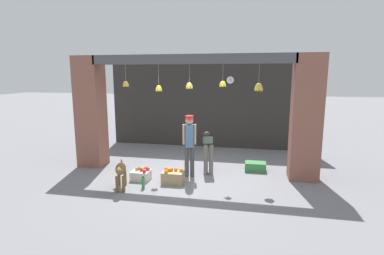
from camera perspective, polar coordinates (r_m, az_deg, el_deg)
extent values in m
plane|color=slate|center=(7.90, -0.68, -8.95)|extent=(60.00, 60.00, 0.00)
cube|color=#2D2B28|center=(10.64, 2.91, 4.48)|extent=(7.03, 0.12, 3.07)
cube|color=brown|center=(8.87, -18.72, 2.81)|extent=(0.70, 0.60, 3.07)
cube|color=brown|center=(7.78, 20.91, 1.72)|extent=(0.70, 0.60, 3.07)
cube|color=#4C4C51|center=(7.59, -0.53, 12.90)|extent=(5.13, 0.24, 0.24)
cylinder|color=#B2AD99|center=(8.07, -12.58, 10.14)|extent=(0.01, 0.01, 0.43)
ellipsoid|color=gold|center=(8.05, -12.23, 8.11)|extent=(0.11, 0.06, 0.17)
ellipsoid|color=gold|center=(8.09, -12.24, 8.12)|extent=(0.09, 0.10, 0.18)
ellipsoid|color=gold|center=(8.11, -12.45, 8.12)|extent=(0.07, 0.11, 0.17)
ellipsoid|color=gold|center=(8.10, -12.70, 8.11)|extent=(0.11, 0.08, 0.17)
ellipsoid|color=gold|center=(8.07, -12.80, 8.10)|extent=(0.11, 0.08, 0.17)
ellipsoid|color=gold|center=(8.04, -12.68, 8.09)|extent=(0.07, 0.11, 0.17)
ellipsoid|color=gold|center=(8.03, -12.43, 8.10)|extent=(0.09, 0.10, 0.18)
cylinder|color=#B2AD99|center=(7.83, -6.40, 9.93)|extent=(0.01, 0.01, 0.53)
ellipsoid|color=yellow|center=(7.82, -6.05, 7.42)|extent=(0.12, 0.06, 0.18)
ellipsoid|color=yellow|center=(7.87, -6.17, 7.43)|extent=(0.08, 0.11, 0.18)
ellipsoid|color=yellow|center=(7.87, -6.55, 7.42)|extent=(0.11, 0.09, 0.19)
ellipsoid|color=yellow|center=(7.82, -6.66, 7.41)|extent=(0.11, 0.09, 0.19)
ellipsoid|color=yellow|center=(7.79, -6.35, 7.40)|extent=(0.08, 0.11, 0.18)
cylinder|color=#B2AD99|center=(7.63, -0.53, 10.28)|extent=(0.01, 0.01, 0.46)
ellipsoid|color=yellow|center=(7.63, -0.19, 7.96)|extent=(0.12, 0.06, 0.18)
ellipsoid|color=yellow|center=(7.68, -0.45, 7.98)|extent=(0.06, 0.12, 0.18)
ellipsoid|color=yellow|center=(7.65, -0.86, 7.97)|extent=(0.12, 0.06, 0.18)
ellipsoid|color=yellow|center=(7.59, -0.59, 7.95)|extent=(0.06, 0.12, 0.18)
cylinder|color=#B2AD99|center=(7.44, 5.92, 10.40)|extent=(0.01, 0.01, 0.41)
ellipsoid|color=yellow|center=(7.44, 6.20, 8.24)|extent=(0.11, 0.06, 0.17)
ellipsoid|color=yellow|center=(7.48, 5.91, 8.26)|extent=(0.06, 0.11, 0.17)
ellipsoid|color=yellow|center=(7.44, 5.55, 8.25)|extent=(0.11, 0.06, 0.17)
ellipsoid|color=yellow|center=(7.40, 5.84, 8.24)|extent=(0.06, 0.11, 0.17)
cylinder|color=#B2AD99|center=(7.39, 12.67, 10.03)|extent=(0.01, 0.01, 0.46)
ellipsoid|color=gold|center=(7.40, 12.99, 7.50)|extent=(0.14, 0.08, 0.22)
ellipsoid|color=gold|center=(7.44, 12.83, 7.52)|extent=(0.12, 0.13, 0.23)
ellipsoid|color=gold|center=(7.45, 12.47, 7.54)|extent=(0.09, 0.14, 0.22)
ellipsoid|color=gold|center=(7.42, 12.19, 7.54)|extent=(0.14, 0.11, 0.23)
ellipsoid|color=gold|center=(7.38, 12.20, 7.52)|extent=(0.14, 0.11, 0.23)
ellipsoid|color=gold|center=(7.35, 12.48, 7.50)|extent=(0.09, 0.14, 0.22)
ellipsoid|color=gold|center=(7.36, 12.84, 7.49)|extent=(0.12, 0.13, 0.23)
ellipsoid|color=brown|center=(7.04, -13.43, -7.64)|extent=(0.42, 0.63, 0.23)
cylinder|color=brown|center=(6.92, -12.91, -10.46)|extent=(0.07, 0.07, 0.36)
cylinder|color=brown|center=(6.93, -14.08, -10.46)|extent=(0.07, 0.07, 0.36)
cylinder|color=brown|center=(7.33, -12.63, -9.24)|extent=(0.07, 0.07, 0.36)
cylinder|color=brown|center=(7.35, -13.74, -9.25)|extent=(0.07, 0.07, 0.36)
ellipsoid|color=brown|center=(6.72, -13.69, -8.04)|extent=(0.21, 0.25, 0.16)
cone|color=brown|center=(6.69, -13.32, -7.35)|extent=(0.05, 0.05, 0.07)
cone|color=brown|center=(6.70, -14.12, -7.36)|extent=(0.05, 0.05, 0.07)
cylinder|color=brown|center=(7.34, -13.22, -6.70)|extent=(0.10, 0.19, 0.24)
cylinder|color=#424247|center=(7.67, 0.03, -6.51)|extent=(0.11, 0.11, 0.77)
cylinder|color=#424247|center=(7.67, -1.02, -6.53)|extent=(0.11, 0.11, 0.77)
cube|color=#4C7099|center=(7.50, -0.50, -1.58)|extent=(0.24, 0.21, 0.58)
cylinder|color=tan|center=(7.50, 0.57, -1.31)|extent=(0.06, 0.06, 0.51)
cylinder|color=tan|center=(7.49, -1.57, -1.33)|extent=(0.06, 0.06, 0.51)
sphere|color=tan|center=(7.44, -0.50, 1.35)|extent=(0.20, 0.20, 0.20)
cylinder|color=red|center=(7.42, -0.51, 2.00)|extent=(0.20, 0.20, 0.07)
cube|color=red|center=(7.33, -0.47, 1.66)|extent=(0.19, 0.15, 0.01)
cylinder|color=#6B665B|center=(7.79, 2.64, -6.21)|extent=(0.11, 0.11, 0.79)
cylinder|color=#6B665B|center=(7.80, 3.67, -6.20)|extent=(0.11, 0.11, 0.79)
cube|color=#4C5B4C|center=(7.94, 3.02, -2.43)|extent=(0.35, 0.62, 0.31)
sphere|color=black|center=(8.28, 2.80, -1.40)|extent=(0.19, 0.19, 0.19)
cube|color=tan|center=(7.28, -3.67, -9.49)|extent=(0.50, 0.33, 0.28)
sphere|color=orange|center=(7.27, -4.41, -8.05)|extent=(0.09, 0.09, 0.09)
sphere|color=orange|center=(7.29, -3.10, -7.97)|extent=(0.09, 0.09, 0.09)
sphere|color=orange|center=(7.36, -4.95, -7.82)|extent=(0.09, 0.09, 0.09)
sphere|color=orange|center=(7.24, -2.12, -8.10)|extent=(0.09, 0.09, 0.09)
sphere|color=orange|center=(7.15, -4.95, -8.36)|extent=(0.09, 0.09, 0.09)
sphere|color=orange|center=(7.30, -3.92, -7.96)|extent=(0.09, 0.09, 0.09)
cube|color=silver|center=(7.62, -9.71, -8.94)|extent=(0.44, 0.39, 0.23)
sphere|color=red|center=(7.66, -10.26, -7.67)|extent=(0.09, 0.09, 0.09)
sphere|color=#99B238|center=(7.67, -9.38, -7.63)|extent=(0.09, 0.09, 0.09)
sphere|color=#99B238|center=(7.63, -10.49, -7.74)|extent=(0.09, 0.09, 0.09)
sphere|color=red|center=(7.61, -9.29, -7.75)|extent=(0.09, 0.09, 0.09)
sphere|color=red|center=(7.64, -8.59, -7.67)|extent=(0.09, 0.09, 0.09)
sphere|color=red|center=(7.55, -9.65, -7.90)|extent=(0.09, 0.09, 0.09)
sphere|color=red|center=(7.42, -9.08, -8.23)|extent=(0.09, 0.09, 0.09)
sphere|color=red|center=(7.56, -8.39, -7.85)|extent=(0.09, 0.09, 0.09)
sphere|color=#99B238|center=(7.58, -9.43, -7.84)|extent=(0.09, 0.09, 0.09)
cube|color=#387A42|center=(8.35, 11.97, -7.28)|extent=(0.55, 0.37, 0.23)
cylinder|color=#38934C|center=(7.06, -9.28, -10.38)|extent=(0.08, 0.08, 0.26)
cylinder|color=black|center=(7.01, -9.32, -9.29)|extent=(0.04, 0.04, 0.03)
cylinder|color=black|center=(10.44, 7.30, 8.95)|extent=(0.26, 0.01, 0.26)
cylinder|color=white|center=(10.42, 7.30, 8.95)|extent=(0.25, 0.02, 0.25)
cube|color=black|center=(10.41, 7.30, 9.10)|extent=(0.01, 0.01, 0.07)
cube|color=black|center=(10.41, 7.50, 8.94)|extent=(0.09, 0.01, 0.01)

